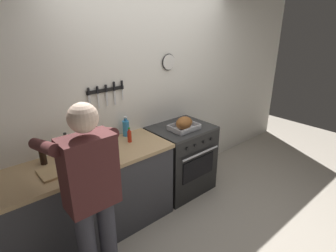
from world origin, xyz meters
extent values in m
plane|color=#A89E8E|center=(0.00, 0.00, 0.00)|extent=(8.00, 8.00, 0.00)
cube|color=white|center=(0.00, 1.35, 1.30)|extent=(6.00, 0.10, 2.60)
cube|color=black|center=(-0.64, 1.29, 1.46)|extent=(0.44, 0.02, 0.04)
cube|color=silver|center=(-0.84, 1.28, 1.36)|extent=(0.02, 0.00, 0.17)
cube|color=black|center=(-0.84, 1.28, 1.48)|extent=(0.02, 0.02, 0.08)
cube|color=silver|center=(-0.74, 1.28, 1.36)|extent=(0.02, 0.00, 0.16)
cube|color=black|center=(-0.74, 1.28, 1.48)|extent=(0.02, 0.02, 0.08)
cube|color=silver|center=(-0.64, 1.28, 1.36)|extent=(0.02, 0.00, 0.16)
cube|color=black|center=(-0.64, 1.28, 1.48)|extent=(0.02, 0.02, 0.08)
cube|color=silver|center=(-0.54, 1.28, 1.36)|extent=(0.02, 0.00, 0.16)
cube|color=black|center=(-0.54, 1.28, 1.49)|extent=(0.02, 0.02, 0.10)
cube|color=silver|center=(-0.44, 1.28, 1.38)|extent=(0.01, 0.00, 0.12)
cube|color=black|center=(-0.44, 1.28, 1.49)|extent=(0.02, 0.02, 0.10)
cylinder|color=white|center=(0.25, 1.28, 1.68)|extent=(0.19, 0.02, 0.19)
torus|color=black|center=(0.25, 1.28, 1.68)|extent=(0.20, 0.02, 0.20)
cube|color=#38383D|center=(-1.20, 0.99, 0.43)|extent=(2.00, 0.62, 0.86)
cube|color=tan|center=(-1.20, 0.99, 0.88)|extent=(2.03, 0.65, 0.04)
cube|color=black|center=(0.22, 0.99, 0.43)|extent=(0.76, 0.62, 0.87)
cube|color=black|center=(0.22, 0.67, 0.45)|extent=(0.53, 0.01, 0.28)
cube|color=#2D2D2D|center=(0.22, 0.99, 0.89)|extent=(0.76, 0.62, 0.03)
cylinder|color=black|center=(0.01, 0.67, 0.78)|extent=(0.04, 0.02, 0.04)
cylinder|color=black|center=(0.14, 0.67, 0.78)|extent=(0.04, 0.02, 0.04)
cylinder|color=black|center=(0.30, 0.67, 0.78)|extent=(0.04, 0.02, 0.04)
cylinder|color=black|center=(0.43, 0.67, 0.78)|extent=(0.04, 0.02, 0.04)
cylinder|color=silver|center=(0.22, 0.65, 0.66)|extent=(0.61, 0.02, 0.02)
cylinder|color=#383842|center=(-1.22, 0.35, 0.43)|extent=(0.14, 0.14, 0.86)
cube|color=#4C2323|center=(-1.31, 0.35, 1.14)|extent=(0.38, 0.22, 0.56)
sphere|color=beige|center=(-1.31, 0.35, 1.55)|extent=(0.21, 0.21, 0.21)
cylinder|color=#4C2323|center=(-1.52, 0.59, 1.32)|extent=(0.09, 0.55, 0.22)
cylinder|color=#4C2323|center=(-1.10, 0.59, 1.32)|extent=(0.09, 0.55, 0.22)
cube|color=#B7B7BC|center=(0.18, 0.91, 0.91)|extent=(0.34, 0.25, 0.01)
cube|color=#B7B7BC|center=(0.18, 0.78, 0.94)|extent=(0.34, 0.01, 0.05)
cube|color=#B7B7BC|center=(0.18, 1.03, 0.94)|extent=(0.34, 0.01, 0.05)
cube|color=#B7B7BC|center=(0.01, 0.91, 0.94)|extent=(0.01, 0.25, 0.05)
cube|color=#B7B7BC|center=(0.35, 0.91, 0.94)|extent=(0.01, 0.25, 0.05)
ellipsoid|color=#935628|center=(0.18, 0.91, 0.99)|extent=(0.23, 0.17, 0.16)
cube|color=tan|center=(-1.34, 0.92, 0.91)|extent=(0.36, 0.24, 0.02)
cylinder|color=red|center=(-0.53, 1.04, 0.96)|extent=(0.05, 0.05, 0.13)
cylinder|color=red|center=(-0.53, 1.04, 1.04)|extent=(0.02, 0.02, 0.03)
cylinder|color=#197219|center=(-0.53, 1.04, 1.06)|extent=(0.02, 0.02, 0.01)
cylinder|color=#997F4C|center=(-1.19, 1.14, 1.00)|extent=(0.06, 0.06, 0.20)
cylinder|color=#997F4C|center=(-1.19, 1.14, 1.12)|extent=(0.03, 0.03, 0.04)
cylinder|color=black|center=(-1.19, 1.14, 1.15)|extent=(0.03, 0.03, 0.01)
cylinder|color=#338CCC|center=(-0.46, 1.22, 0.99)|extent=(0.08, 0.08, 0.18)
cylinder|color=#338CCC|center=(-0.46, 1.22, 1.10)|extent=(0.03, 0.03, 0.04)
cylinder|color=white|center=(-0.46, 1.22, 1.13)|extent=(0.04, 0.04, 0.01)
cylinder|color=black|center=(-1.41, 1.15, 0.98)|extent=(0.06, 0.06, 0.16)
cylinder|color=black|center=(-1.41, 1.15, 1.08)|extent=(0.03, 0.03, 0.03)
cylinder|color=#B21919|center=(-1.41, 1.15, 1.10)|extent=(0.03, 0.03, 0.01)
camera|label=1|loc=(-1.99, -1.30, 2.15)|focal=28.81mm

